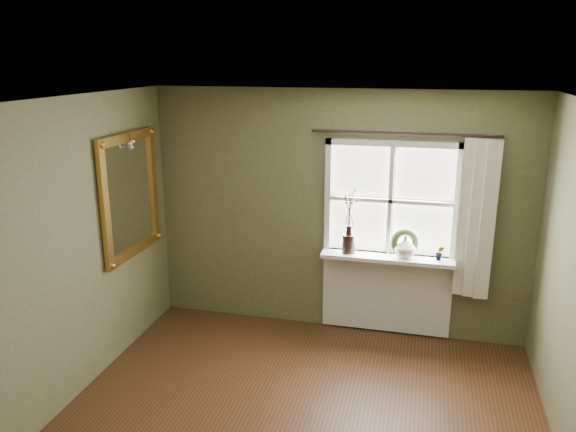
# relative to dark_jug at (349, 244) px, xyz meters

# --- Properties ---
(ceiling) EXTENTS (4.50, 4.50, 0.00)m
(ceiling) POSITION_rel_dark_jug_xyz_m (-0.15, -2.12, 1.58)
(ceiling) COLOR silver
(ceiling) RESTS_ON ground
(wall_back) EXTENTS (4.00, 0.10, 2.60)m
(wall_back) POSITION_rel_dark_jug_xyz_m (-0.15, 0.18, 0.28)
(wall_back) COLOR brown
(wall_back) RESTS_ON ground
(wall_left) EXTENTS (0.10, 4.50, 2.60)m
(wall_left) POSITION_rel_dark_jug_xyz_m (-2.20, -2.12, 0.28)
(wall_left) COLOR brown
(wall_left) RESTS_ON ground
(window_frame) EXTENTS (1.36, 0.06, 1.24)m
(window_frame) POSITION_rel_dark_jug_xyz_m (0.40, 0.11, 0.46)
(window_frame) COLOR silver
(window_frame) RESTS_ON wall_back
(window_sill) EXTENTS (1.36, 0.26, 0.04)m
(window_sill) POSITION_rel_dark_jug_xyz_m (0.40, 0.00, -0.12)
(window_sill) COLOR silver
(window_sill) RESTS_ON wall_back
(window_apron) EXTENTS (1.36, 0.04, 0.88)m
(window_apron) POSITION_rel_dark_jug_xyz_m (0.40, 0.11, -0.56)
(window_apron) COLOR silver
(window_apron) RESTS_ON ground
(dark_jug) EXTENTS (0.17, 0.17, 0.20)m
(dark_jug) POSITION_rel_dark_jug_xyz_m (0.00, 0.00, 0.00)
(dark_jug) COLOR black
(dark_jug) RESTS_ON window_sill
(cream_vase) EXTENTS (0.28, 0.28, 0.23)m
(cream_vase) POSITION_rel_dark_jug_xyz_m (0.58, 0.00, 0.02)
(cream_vase) COLOR beige
(cream_vase) RESTS_ON window_sill
(wreath) EXTENTS (0.32, 0.23, 0.30)m
(wreath) POSITION_rel_dark_jug_xyz_m (0.57, 0.04, 0.01)
(wreath) COLOR #2F4820
(wreath) RESTS_ON window_sill
(potted_plant_left) EXTENTS (0.10, 0.09, 0.16)m
(potted_plant_left) POSITION_rel_dark_jug_xyz_m (-0.02, 0.00, -0.02)
(potted_plant_left) COLOR #2F4820
(potted_plant_left) RESTS_ON window_sill
(potted_plant_right) EXTENTS (0.09, 0.08, 0.16)m
(potted_plant_right) POSITION_rel_dark_jug_xyz_m (0.93, 0.00, -0.02)
(potted_plant_right) COLOR #2F4820
(potted_plant_right) RESTS_ON window_sill
(curtain) EXTENTS (0.36, 0.12, 1.59)m
(curtain) POSITION_rel_dark_jug_xyz_m (1.24, 0.01, 0.35)
(curtain) COLOR beige
(curtain) RESTS_ON wall_back
(curtain_rod) EXTENTS (1.84, 0.03, 0.03)m
(curtain_rod) POSITION_rel_dark_jug_xyz_m (0.50, 0.05, 1.16)
(curtain_rod) COLOR black
(curtain_rod) RESTS_ON wall_back
(gilt_mirror) EXTENTS (0.10, 1.04, 1.24)m
(gilt_mirror) POSITION_rel_dark_jug_xyz_m (-2.11, -0.65, 0.56)
(gilt_mirror) COLOR white
(gilt_mirror) RESTS_ON wall_left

